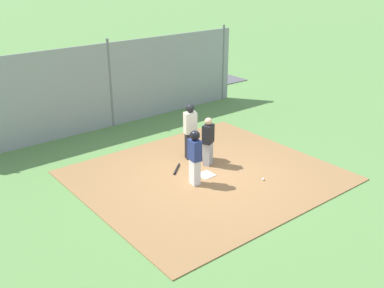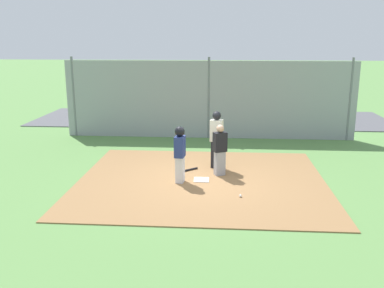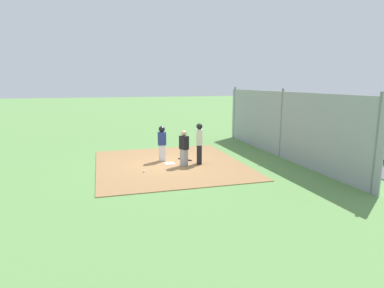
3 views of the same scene
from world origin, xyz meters
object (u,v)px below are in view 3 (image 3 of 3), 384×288
Objects in this scene: runner at (162,141)px; baseball at (144,171)px; baseball_bat at (185,159)px; parked_car_dark at (303,131)px; catcher at (184,148)px; umpire at (199,143)px; home_plate at (170,163)px.

baseball is at bearing -24.54° from runner.
baseball_bat is 0.17× the size of parked_car_dark.
baseball is (-0.57, 1.84, -0.77)m from catcher.
baseball_bat is 2.65m from baseball.
umpire is 2.48× the size of baseball_bat.
runner is 2.21m from baseball.
parked_car_dark is (4.68, -10.67, 0.55)m from baseball.
catcher reaches higher than baseball.
umpire is at bearing -107.72° from home_plate.
runner reaches higher than catcher.
home_plate is 10.04m from parked_car_dark.
umpire is at bearing 165.13° from baseball_bat.
parked_car_dark reaches higher than baseball.
umpire reaches higher than home_plate.
baseball_bat is at bearing 90.46° from runner.
umpire is 9.03m from parked_car_dark.
catcher is 0.35× the size of parked_car_dark.
runner is 0.37× the size of parked_car_dark.
home_plate is 0.28× the size of catcher.
catcher is 0.85× the size of umpire.
baseball is 11.66m from parked_car_dark.
home_plate is 5.95× the size of baseball.
baseball_bat is at bearing -60.62° from home_plate.
umpire is 1.36m from baseball_bat.
runner is at bearing -81.49° from catcher.
runner is 10.04m from parked_car_dark.
catcher reaches higher than baseball_bat.
home_plate is 1.09m from catcher.
baseball is at bearing 29.90° from umpire.
umpire is 2.82m from baseball.
baseball_bat is (0.47, -0.84, 0.02)m from home_plate.
runner reaches higher than baseball.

